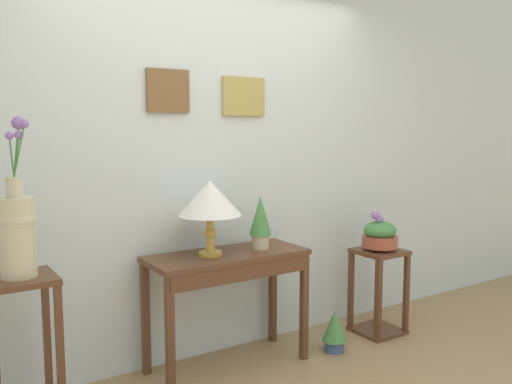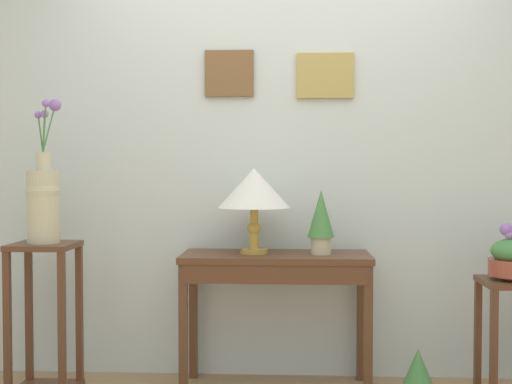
{
  "view_description": "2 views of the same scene",
  "coord_description": "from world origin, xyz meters",
  "views": [
    {
      "loc": [
        -1.75,
        -1.88,
        1.55
      ],
      "look_at": [
        0.15,
        1.0,
        1.15
      ],
      "focal_mm": 37.92,
      "sensor_mm": 36.0,
      "label": 1
    },
    {
      "loc": [
        0.04,
        -2.64,
        1.23
      ],
      "look_at": [
        -0.15,
        1.01,
        1.1
      ],
      "focal_mm": 47.12,
      "sensor_mm": 36.0,
      "label": 2
    }
  ],
  "objects": [
    {
      "name": "back_wall_with_art",
      "position": [
        -0.0,
        1.36,
        1.4
      ],
      "size": [
        9.0,
        0.13,
        2.8
      ],
      "color": "silver",
      "rests_on": "ground"
    },
    {
      "name": "flower_vase_tall_left",
      "position": [
        -1.3,
        0.93,
        1.07
      ],
      "size": [
        0.19,
        0.2,
        0.79
      ],
      "color": "beige",
      "rests_on": "pedestal_stand_left"
    },
    {
      "name": "potted_plant_on_console",
      "position": [
        0.21,
        1.04,
        0.95
      ],
      "size": [
        0.15,
        0.15,
        0.35
      ],
      "color": "beige",
      "rests_on": "console_table"
    },
    {
      "name": "table_lamp",
      "position": [
        -0.16,
        1.06,
        1.11
      ],
      "size": [
        0.4,
        0.4,
        0.47
      ],
      "color": "gold",
      "rests_on": "console_table"
    },
    {
      "name": "pedestal_stand_left",
      "position": [
        -1.3,
        0.93,
        0.41
      ],
      "size": [
        0.34,
        0.34,
        0.83
      ],
      "color": "#56331E",
      "rests_on": "ground"
    },
    {
      "name": "potted_plant_floor",
      "position": [
        0.7,
        0.85,
        0.16
      ],
      "size": [
        0.18,
        0.18,
        0.3
      ],
      "color": "#3D5684",
      "rests_on": "ground"
    },
    {
      "name": "console_table",
      "position": [
        -0.04,
        1.03,
        0.64
      ],
      "size": [
        1.04,
        0.43,
        0.76
      ],
      "color": "#56331E",
      "rests_on": "ground"
    }
  ]
}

